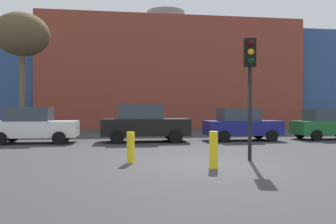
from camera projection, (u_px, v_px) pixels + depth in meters
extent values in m
plane|color=#38383A|center=(209.00, 164.00, 10.05)|extent=(200.00, 200.00, 0.00)
cube|color=brown|center=(166.00, 78.00, 35.44)|extent=(23.59, 12.99, 9.93)
cube|color=#2D4C7F|center=(8.00, 80.00, 33.26)|extent=(7.92, 11.69, 9.26)
cube|color=#2D4C7F|center=(305.00, 83.00, 37.62)|extent=(7.92, 11.69, 9.26)
cylinder|color=slate|center=(166.00, 22.00, 35.40)|extent=(4.00, 4.00, 2.00)
cube|color=white|center=(35.00, 129.00, 16.38)|extent=(4.06, 1.74, 0.77)
cube|color=#333D47|center=(29.00, 114.00, 16.35)|extent=(2.03, 1.55, 0.68)
cylinder|color=black|center=(65.00, 135.00, 17.45)|extent=(0.62, 0.21, 0.62)
cylinder|color=black|center=(59.00, 138.00, 15.69)|extent=(0.62, 0.21, 0.62)
cylinder|color=black|center=(12.00, 136.00, 17.09)|extent=(0.62, 0.21, 0.62)
cylinder|color=black|center=(0.00, 139.00, 15.32)|extent=(0.62, 0.21, 0.62)
cube|color=black|center=(145.00, 127.00, 17.13)|extent=(4.40, 1.89, 0.84)
cube|color=#333D47|center=(140.00, 112.00, 17.09)|extent=(2.20, 1.68, 0.73)
cylinder|color=black|center=(170.00, 134.00, 18.29)|extent=(0.67, 0.23, 0.67)
cylinder|color=black|center=(176.00, 136.00, 16.38)|extent=(0.67, 0.23, 0.67)
cylinder|color=black|center=(118.00, 134.00, 17.89)|extent=(0.67, 0.23, 0.67)
cylinder|color=black|center=(117.00, 137.00, 15.99)|extent=(0.67, 0.23, 0.67)
cube|color=navy|center=(242.00, 128.00, 17.85)|extent=(3.94, 1.69, 0.75)
cube|color=#333D47|center=(238.00, 115.00, 17.81)|extent=(1.97, 1.50, 0.66)
cylinder|color=black|center=(258.00, 133.00, 18.88)|extent=(0.60, 0.21, 0.60)
cylinder|color=black|center=(272.00, 136.00, 17.17)|extent=(0.60, 0.21, 0.60)
cylinder|color=black|center=(215.00, 134.00, 18.53)|extent=(0.60, 0.21, 0.60)
cylinder|color=black|center=(224.00, 136.00, 16.82)|extent=(0.60, 0.21, 0.60)
cube|color=#1E662D|center=(329.00, 127.00, 18.54)|extent=(3.81, 1.63, 0.73)
cube|color=#333D47|center=(325.00, 115.00, 18.50)|extent=(1.91, 1.45, 0.64)
cylinder|color=black|center=(300.00, 133.00, 19.20)|extent=(0.58, 0.20, 0.58)
cylinder|color=black|center=(317.00, 135.00, 17.54)|extent=(0.58, 0.20, 0.58)
cylinder|color=black|center=(250.00, 114.00, 10.77)|extent=(0.12, 0.12, 3.01)
cube|color=black|center=(250.00, 53.00, 10.76)|extent=(0.40, 0.30, 0.90)
sphere|color=#3C0605|center=(251.00, 43.00, 10.61)|extent=(0.20, 0.20, 0.20)
sphere|color=#F2A514|center=(251.00, 52.00, 10.62)|extent=(0.20, 0.20, 0.20)
sphere|color=black|center=(251.00, 61.00, 10.62)|extent=(0.20, 0.20, 0.20)
cylinder|color=brown|center=(22.00, 93.00, 20.84)|extent=(0.36, 0.36, 5.40)
ellipsoid|color=brown|center=(22.00, 34.00, 20.82)|extent=(3.34, 3.34, 2.67)
cylinder|color=yellow|center=(131.00, 147.00, 10.28)|extent=(0.24, 0.24, 0.95)
cylinder|color=yellow|center=(214.00, 150.00, 9.29)|extent=(0.24, 0.24, 1.03)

